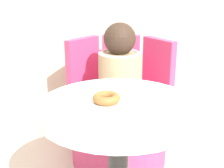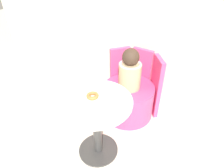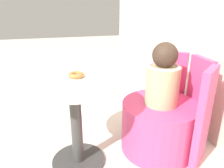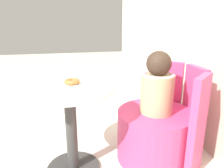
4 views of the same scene
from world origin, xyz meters
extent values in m
plane|color=beige|center=(0.00, 0.00, 0.00)|extent=(12.00, 12.00, 0.00)
cylinder|color=#333333|center=(-0.04, -0.04, 0.01)|extent=(0.40, 0.40, 0.02)
cylinder|color=#333333|center=(-0.04, -0.04, 0.33)|extent=(0.08, 0.08, 0.62)
cylinder|color=white|center=(-0.04, -0.04, 0.65)|extent=(0.64, 0.64, 0.02)
cylinder|color=#D13D70|center=(-0.06, 0.61, 0.20)|extent=(0.60, 0.60, 0.41)
cube|color=#D13D70|center=(-0.06, 0.94, 0.38)|extent=(0.25, 0.05, 0.75)
cube|color=#D13D70|center=(0.19, 0.82, 0.38)|extent=(0.20, 0.23, 0.75)
cube|color=#D13D70|center=(-0.31, 0.82, 0.38)|extent=(0.20, 0.23, 0.75)
cylinder|color=tan|center=(-0.06, 0.61, 0.56)|extent=(0.25, 0.25, 0.30)
torus|color=pink|center=(-0.06, 0.61, 0.70)|extent=(0.25, 0.25, 0.04)
sphere|color=#38281E|center=(-0.06, 0.61, 0.79)|extent=(0.19, 0.19, 0.19)
torus|color=#9E6633|center=(-0.09, -0.02, 0.68)|extent=(0.11, 0.11, 0.03)
cube|color=silver|center=(-0.07, -0.15, 0.67)|extent=(0.13, 0.13, 0.01)
camera|label=1|loc=(-0.01, -1.15, 1.14)|focal=50.00mm
camera|label=2|loc=(0.78, -1.07, 1.75)|focal=32.00mm
camera|label=3|loc=(1.33, -0.11, 1.16)|focal=35.00mm
camera|label=4|loc=(1.41, -0.05, 1.11)|focal=35.00mm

